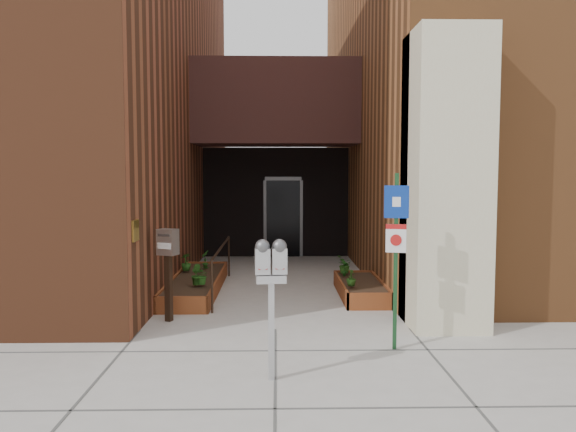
{
  "coord_description": "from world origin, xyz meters",
  "views": [
    {
      "loc": [
        0.02,
        -8.15,
        2.33
      ],
      "look_at": [
        0.22,
        1.8,
        1.55
      ],
      "focal_mm": 35.0,
      "sensor_mm": 36.0,
      "label": 1
    }
  ],
  "objects": [
    {
      "name": "shrub_left_c",
      "position": [
        -1.85,
        3.32,
        0.48
      ],
      "size": [
        0.29,
        0.29,
        0.36
      ],
      "primitive_type": "imported",
      "rotation": [
        0.0,
        0.0,
        3.99
      ],
      "color": "#215217",
      "rests_on": "planter_left"
    },
    {
      "name": "shrub_right_c",
      "position": [
        1.38,
        2.93,
        0.48
      ],
      "size": [
        0.41,
        0.41,
        0.36
      ],
      "primitive_type": "imported",
      "rotation": [
        0.0,
        0.0,
        4.4
      ],
      "color": "#275719",
      "rests_on": "planter_right"
    },
    {
      "name": "ground",
      "position": [
        0.0,
        0.0,
        0.0
      ],
      "size": [
        80.0,
        80.0,
        0.0
      ],
      "primitive_type": "plane",
      "color": "#9E9991",
      "rests_on": "ground"
    },
    {
      "name": "shrub_left_d",
      "position": [
        -1.5,
        3.65,
        0.49
      ],
      "size": [
        0.25,
        0.25,
        0.37
      ],
      "primitive_type": "imported",
      "rotation": [
        0.0,
        0.0,
        5.03
      ],
      "color": "#1F5618",
      "rests_on": "planter_left"
    },
    {
      "name": "sign_post",
      "position": [
        1.57,
        -0.96,
        1.42
      ],
      "size": [
        0.31,
        0.11,
        2.31
      ],
      "color": "#153C1D",
      "rests_on": "ground"
    },
    {
      "name": "planter_right",
      "position": [
        1.6,
        2.2,
        0.13
      ],
      "size": [
        0.8,
        2.2,
        0.3
      ],
      "color": "brown",
      "rests_on": "ground"
    },
    {
      "name": "planter_left",
      "position": [
        -1.55,
        2.7,
        0.13
      ],
      "size": [
        0.9,
        3.6,
        0.3
      ],
      "color": "brown",
      "rests_on": "ground"
    },
    {
      "name": "payment_dropbox",
      "position": [
        -1.67,
        0.51,
        1.05
      ],
      "size": [
        0.35,
        0.3,
        1.45
      ],
      "color": "black",
      "rests_on": "ground"
    },
    {
      "name": "shrub_right_b",
      "position": [
        1.35,
        2.69,
        0.46
      ],
      "size": [
        0.23,
        0.23,
        0.31
      ],
      "primitive_type": "imported",
      "rotation": [
        0.0,
        0.0,
        2.44
      ],
      "color": "#195317",
      "rests_on": "planter_right"
    },
    {
      "name": "handrail",
      "position": [
        -1.05,
        2.65,
        0.75
      ],
      "size": [
        0.04,
        3.34,
        0.9
      ],
      "color": "black",
      "rests_on": "ground"
    },
    {
      "name": "shrub_left_a",
      "position": [
        -1.33,
        1.9,
        0.47
      ],
      "size": [
        0.33,
        0.33,
        0.34
      ],
      "primitive_type": "imported",
      "rotation": [
        0.0,
        0.0,
        0.11
      ],
      "color": "#235919",
      "rests_on": "planter_left"
    },
    {
      "name": "shrub_right_a",
      "position": [
        1.35,
        1.71,
        0.45
      ],
      "size": [
        0.18,
        0.18,
        0.31
      ],
      "primitive_type": "imported",
      "rotation": [
        0.0,
        0.0,
        1.53
      ],
      "color": "#234E16",
      "rests_on": "planter_right"
    },
    {
      "name": "architecture",
      "position": [
        -0.18,
        6.89,
        4.98
      ],
      "size": [
        20.0,
        14.6,
        10.0
      ],
      "color": "brown",
      "rests_on": "ground"
    },
    {
      "name": "shrub_left_b",
      "position": [
        -1.44,
        1.86,
        0.49
      ],
      "size": [
        0.27,
        0.27,
        0.37
      ],
      "primitive_type": "imported",
      "rotation": [
        0.0,
        0.0,
        1.95
      ],
      "color": "#215217",
      "rests_on": "planter_left"
    },
    {
      "name": "parking_meter",
      "position": [
        -0.04,
        -2.01,
        1.23
      ],
      "size": [
        0.36,
        0.18,
        1.59
      ],
      "color": "#B5B5B8",
      "rests_on": "ground"
    }
  ]
}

